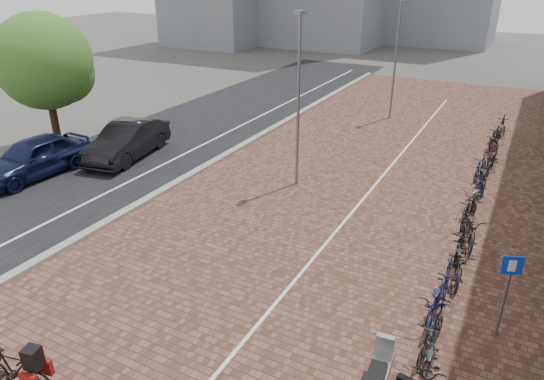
{
  "coord_description": "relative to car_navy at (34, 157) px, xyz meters",
  "views": [
    {
      "loc": [
        7.09,
        -7.32,
        8.18
      ],
      "look_at": [
        0.0,
        6.0,
        1.3
      ],
      "focal_mm": 32.32,
      "sensor_mm": 36.0,
      "label": 1
    }
  ],
  "objects": [
    {
      "name": "street_tree",
      "position": [
        -1.91,
        3.0,
        3.25
      ],
      "size": [
        4.44,
        4.44,
        6.45
      ],
      "color": "#382619",
      "rests_on": "ground"
    },
    {
      "name": "bike_row",
      "position": [
        17.1,
        5.55,
        -0.32
      ],
      "size": [
        1.33,
        21.45,
        1.05
      ],
      "color": "black",
      "rests_on": "ground"
    },
    {
      "name": "curb",
      "position": [
        5.88,
        6.9,
        -0.78
      ],
      "size": [
        0.35,
        42.0,
        0.14
      ],
      "primitive_type": "cube",
      "color": "gray",
      "rests_on": "ground"
    },
    {
      "name": "lamp_far",
      "position": [
        10.99,
        15.76,
        2.46
      ],
      "size": [
        0.12,
        0.12,
        6.61
      ],
      "primitive_type": "cylinder",
      "color": "slate",
      "rests_on": "ground"
    },
    {
      "name": "hero_bike",
      "position": [
        9.73,
        -8.13,
        -0.29
      ],
      "size": [
        1.85,
        0.86,
        1.26
      ],
      "rotation": [
        0.0,
        0.0,
        1.78
      ],
      "color": "black",
      "rests_on": "ground"
    },
    {
      "name": "parking_sign",
      "position": [
        18.48,
        -1.58,
        0.66
      ],
      "size": [
        0.46,
        0.21,
        2.28
      ],
      "rotation": [
        0.0,
        0.0,
        0.38
      ],
      "color": "slate",
      "rests_on": "ground"
    },
    {
      "name": "lamp_near",
      "position": [
        10.26,
        4.43,
        2.51
      ],
      "size": [
        0.12,
        0.12,
        6.72
      ],
      "primitive_type": "cylinder",
      "color": "slate",
      "rests_on": "ground"
    },
    {
      "name": "scooter_front",
      "position": [
        16.47,
        -4.88,
        -0.23
      ],
      "size": [
        0.71,
        1.83,
        1.23
      ],
      "primitive_type": null,
      "rotation": [
        0.0,
        0.0,
        0.09
      ],
      "color": "#999A9E",
      "rests_on": "ground"
    },
    {
      "name": "parking_line",
      "position": [
        13.18,
        6.9,
        -0.81
      ],
      "size": [
        0.1,
        30.0,
        0.0
      ],
      "primitive_type": "cube",
      "color": "white",
      "rests_on": "plaza_brick"
    },
    {
      "name": "street_asphalt",
      "position": [
        1.98,
        6.9,
        -0.84
      ],
      "size": [
        8.0,
        50.0,
        0.03
      ],
      "primitive_type": "cube",
      "color": "black",
      "rests_on": "ground"
    },
    {
      "name": "lane_line",
      "position": [
        3.98,
        6.9,
        -0.82
      ],
      "size": [
        0.12,
        44.0,
        0.0
      ],
      "primitive_type": "cube",
      "color": "white",
      "rests_on": "street_asphalt"
    },
    {
      "name": "car_navy",
      "position": [
        0.0,
        0.0,
        0.0
      ],
      "size": [
        2.19,
        5.04,
        1.69
      ],
      "primitive_type": "imported",
      "rotation": [
        0.0,
        0.0,
        -0.04
      ],
      "color": "black",
      "rests_on": "ground"
    },
    {
      "name": "ground",
      "position": [
        10.98,
        -5.1,
        -0.85
      ],
      "size": [
        140.0,
        140.0,
        0.0
      ],
      "primitive_type": "plane",
      "color": "#474442",
      "rests_on": "ground"
    },
    {
      "name": "car_dark",
      "position": [
        1.92,
        3.55,
        -0.02
      ],
      "size": [
        2.61,
        5.27,
        1.66
      ],
      "primitive_type": "imported",
      "rotation": [
        0.0,
        0.0,
        0.18
      ],
      "color": "black",
      "rests_on": "ground"
    },
    {
      "name": "plaza_brick",
      "position": [
        12.98,
        6.9,
        -0.84
      ],
      "size": [
        14.5,
        42.0,
        0.04
      ],
      "primitive_type": "cube",
      "color": "brown",
      "rests_on": "ground"
    }
  ]
}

